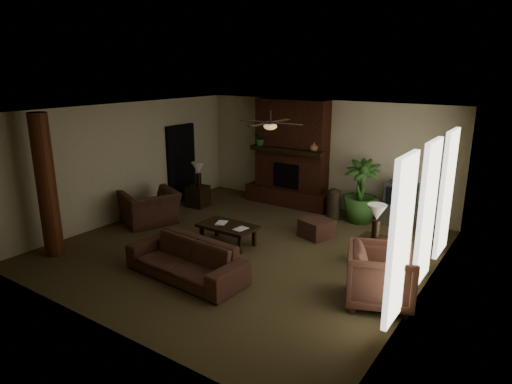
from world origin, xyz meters
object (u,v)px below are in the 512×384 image
Objects in this scene: armchair_right at (381,274)px; side_table_left at (198,196)px; armchair_left at (150,202)px; coffee_table at (228,227)px; log_column at (46,186)px; sofa at (186,254)px; tv_stand at (400,215)px; side_table_right at (372,251)px; floor_vase at (334,202)px; lamp_left at (198,170)px; lamp_right at (377,215)px; floor_plant at (360,205)px; ottoman at (316,228)px.

armchair_right reaches higher than side_table_left.
armchair_left is 1.01× the size of coffee_table.
log_column is at bearing 16.21° from armchair_left.
tv_stand is at bearing 67.85° from sofa.
log_column reaches higher than side_table_right.
floor_vase is (3.68, 5.11, -0.97)m from log_column.
sofa is at bearing -51.35° from side_table_left.
lamp_left is at bearing 17.40° from side_table_left.
side_table_right reaches higher than coffee_table.
side_table_right is at bearing 29.61° from log_column.
lamp_left is at bearing 46.75° from armchair_right.
armchair_right is 0.85× the size of coffee_table.
side_table_right is at bearing -10.21° from side_table_left.
floor_plant is at bearing 117.60° from lamp_right.
lamp_left is at bearing -162.04° from floor_vase.
coffee_table is at bearing -112.28° from floor_vase.
armchair_left reaches higher than floor_plant.
floor_vase is (0.82, 4.37, -0.01)m from sofa.
armchair_right is at bearing -65.44° from side_table_right.
floor_vase is (3.44, 2.78, -0.10)m from armchair_left.
log_column is at bearing -121.61° from tv_stand.
log_column is at bearing -94.17° from lamp_left.
coffee_table is 1.85× the size of lamp_left.
floor_plant reaches higher than coffee_table.
armchair_left reaches higher than coffee_table.
floor_vase is at bearing 99.03° from ottoman.
lamp_right is (5.15, -0.95, 0.00)m from lamp_left.
floor_vase is at bearing 17.96° from side_table_left.
armchair_right is at bearing -55.25° from floor_vase.
side_table_right is at bearing 120.44° from armchair_left.
floor_plant is at bearing 75.92° from ottoman.
lamp_right is at bearing -10.31° from side_table_left.
floor_plant is at bearing -151.95° from tv_stand.
armchair_left reaches higher than ottoman.
ottoman is 0.40× the size of floor_plant.
armchair_right is (6.00, 1.77, -0.89)m from log_column.
floor_plant reaches higher than ottoman.
coffee_table is 2.83m from side_table_left.
tv_stand is at bearing 96.25° from lamp_right.
sofa is 4.20m from lamp_left.
side_table_right is (-0.60, 1.30, -0.23)m from armchair_right.
log_column reaches higher than armchair_left.
lamp_right is (0.27, -2.50, 0.75)m from tv_stand.
side_table_left is at bearing 86.35° from log_column.
lamp_right is (5.18, -0.94, 0.73)m from side_table_left.
lamp_left is at bearing -151.12° from tv_stand.
sofa is 1.89× the size of coffee_table.
floor_vase is 1.40× the size of side_table_right.
log_column is 5.55m from ottoman.
lamp_right is at bearing 1.64° from armchair_right.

